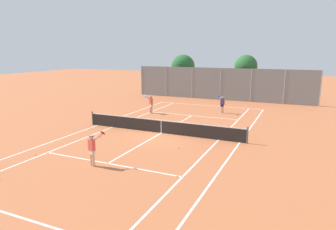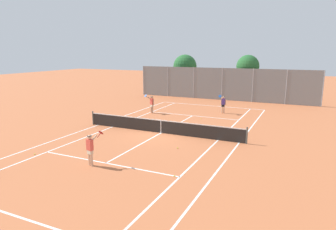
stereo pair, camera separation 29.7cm
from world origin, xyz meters
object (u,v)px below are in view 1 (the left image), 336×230
at_px(tennis_net, 161,126).
at_px(tree_behind_left, 184,67).
at_px(tree_behind_right, 245,67).
at_px(loose_tennis_ball_3, 177,176).
at_px(loose_tennis_ball_2, 181,123).
at_px(loose_tennis_ball_0, 200,119).
at_px(loose_tennis_ball_4, 35,155).
at_px(loose_tennis_ball_1, 179,148).
at_px(player_far_right, 222,103).
at_px(player_far_left, 151,103).
at_px(player_near_side, 92,148).

bearing_deg(tennis_net, tree_behind_left, 106.98).
xyz_separation_m(tree_behind_left, tree_behind_right, (8.57, -2.09, 0.33)).
relative_size(loose_tennis_ball_3, tree_behind_left, 0.01).
bearing_deg(tennis_net, loose_tennis_ball_2, 86.75).
xyz_separation_m(tennis_net, loose_tennis_ball_0, (1.12, 5.41, -0.48)).
xyz_separation_m(loose_tennis_ball_0, loose_tennis_ball_4, (-5.53, -12.43, 0.00)).
bearing_deg(loose_tennis_ball_1, loose_tennis_ball_2, 110.84).
height_order(loose_tennis_ball_4, tree_behind_left, tree_behind_left).
bearing_deg(player_far_right, loose_tennis_ball_2, -110.01).
bearing_deg(tennis_net, loose_tennis_ball_4, -122.16).
bearing_deg(tree_behind_left, loose_tennis_ball_2, -69.45).
height_order(loose_tennis_ball_1, tree_behind_left, tree_behind_left).
bearing_deg(loose_tennis_ball_2, tree_behind_right, 81.01).
relative_size(loose_tennis_ball_1, tree_behind_left, 0.01).
bearing_deg(player_far_left, loose_tennis_ball_3, -57.88).
distance_m(loose_tennis_ball_0, loose_tennis_ball_3, 12.18).
relative_size(player_far_right, tree_behind_right, 0.34).
height_order(player_near_side, loose_tennis_ball_0, player_near_side).
distance_m(loose_tennis_ball_1, tree_behind_right, 20.83).
relative_size(player_far_left, tree_behind_left, 0.34).
relative_size(player_far_right, loose_tennis_ball_2, 26.88).
bearing_deg(player_near_side, tree_behind_left, 101.74).
height_order(loose_tennis_ball_0, loose_tennis_ball_4, same).
xyz_separation_m(loose_tennis_ball_2, tree_behind_left, (-6.26, 16.70, 3.48)).
bearing_deg(tree_behind_right, player_near_side, -96.87).
bearing_deg(loose_tennis_ball_0, player_far_right, 72.13).
bearing_deg(loose_tennis_ball_0, loose_tennis_ball_1, -80.87).
distance_m(loose_tennis_ball_3, loose_tennis_ball_4, 8.31).
distance_m(player_far_right, tree_behind_right, 9.64).
bearing_deg(player_far_left, tree_behind_left, 99.00).
bearing_deg(player_far_left, loose_tennis_ball_0, -5.29).
xyz_separation_m(loose_tennis_ball_0, loose_tennis_ball_2, (-0.94, -2.20, 0.00)).
bearing_deg(player_near_side, tennis_net, 85.97).
xyz_separation_m(player_far_left, tree_behind_right, (6.35, 11.95, 2.92)).
height_order(tennis_net, player_far_left, player_far_left).
relative_size(player_far_left, loose_tennis_ball_0, 26.88).
bearing_deg(player_far_right, tennis_net, -104.03).
height_order(loose_tennis_ball_0, tree_behind_right, tree_behind_right).
height_order(tennis_net, loose_tennis_ball_4, tennis_net).
height_order(tennis_net, loose_tennis_ball_0, tennis_net).
distance_m(loose_tennis_ball_0, loose_tennis_ball_4, 13.60).
relative_size(tennis_net, loose_tennis_ball_2, 181.82).
relative_size(player_far_left, loose_tennis_ball_1, 26.88).
bearing_deg(player_near_side, player_far_right, 80.37).
bearing_deg(loose_tennis_ball_4, loose_tennis_ball_0, 66.02).
relative_size(player_far_right, loose_tennis_ball_0, 26.88).
bearing_deg(tree_behind_right, loose_tennis_ball_3, -86.74).
bearing_deg(tree_behind_right, player_far_right, -92.09).
relative_size(player_near_side, loose_tennis_ball_2, 26.88).
height_order(player_far_right, loose_tennis_ball_4, player_far_right).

